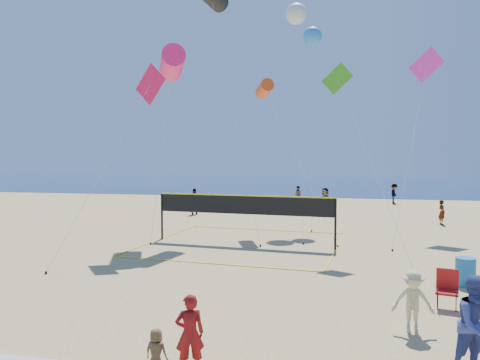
% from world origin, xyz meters
% --- Properties ---
extents(ground, '(120.00, 120.00, 0.00)m').
position_xyz_m(ground, '(0.00, 0.00, 0.00)').
color(ground, tan).
rests_on(ground, ground).
extents(ocean, '(140.00, 50.00, 0.03)m').
position_xyz_m(ocean, '(0.00, 62.00, 0.01)').
color(ocean, navy).
rests_on(ocean, ground).
extents(woman, '(0.67, 0.56, 1.55)m').
position_xyz_m(woman, '(-0.08, -1.64, 0.78)').
color(woman, maroon).
rests_on(woman, ground).
extents(toddler, '(0.41, 0.29, 0.79)m').
position_xyz_m(toddler, '(-0.20, -3.07, 1.00)').
color(toddler, brown).
rests_on(toddler, seawall).
extents(bystander_a, '(1.16, 1.06, 1.93)m').
position_xyz_m(bystander_a, '(5.35, -0.57, 0.97)').
color(bystander_a, navy).
rests_on(bystander_a, ground).
extents(bystander_b, '(0.99, 0.60, 1.50)m').
position_xyz_m(bystander_b, '(4.48, 1.45, 0.75)').
color(bystander_b, beige).
rests_on(bystander_b, ground).
extents(far_person_0, '(1.19, 0.86, 1.87)m').
position_xyz_m(far_person_0, '(-7.36, 21.83, 0.93)').
color(far_person_0, gray).
rests_on(far_person_0, ground).
extents(far_person_1, '(1.57, 1.68, 1.89)m').
position_xyz_m(far_person_1, '(1.79, 24.28, 0.94)').
color(far_person_1, gray).
rests_on(far_person_1, ground).
extents(far_person_2, '(0.49, 0.62, 1.50)m').
position_xyz_m(far_person_2, '(8.95, 20.22, 0.75)').
color(far_person_2, gray).
rests_on(far_person_2, ground).
extents(far_person_3, '(0.83, 0.69, 1.55)m').
position_xyz_m(far_person_3, '(-0.67, 30.95, 0.78)').
color(far_person_3, gray).
rests_on(far_person_3, ground).
extents(far_person_4, '(0.98, 1.28, 1.75)m').
position_xyz_m(far_person_4, '(7.58, 32.68, 0.87)').
color(far_person_4, gray).
rests_on(far_person_4, ground).
extents(camp_chair, '(0.69, 0.81, 1.19)m').
position_xyz_m(camp_chair, '(5.69, 3.49, 0.61)').
color(camp_chair, '#9E1212').
rests_on(camp_chair, ground).
extents(trash_barrel, '(0.62, 0.62, 0.93)m').
position_xyz_m(trash_barrel, '(6.77, 5.96, 0.46)').
color(trash_barrel, '#1861A1').
rests_on(trash_barrel, ground).
extents(volleyball_net, '(9.63, 9.49, 2.36)m').
position_xyz_m(volleyball_net, '(-1.68, 11.56, 1.61)').
color(volleyball_net, black).
rests_on(volleyball_net, ground).
extents(kite_0, '(2.21, 3.95, 9.71)m').
position_xyz_m(kite_0, '(-5.70, 12.88, 8.94)').
color(kite_0, '#FF2270').
rests_on(kite_0, ground).
extents(kite_2, '(4.89, 5.89, 8.53)m').
position_xyz_m(kite_2, '(-1.46, 16.54, 8.03)').
color(kite_2, '#D54417').
rests_on(kite_2, ground).
extents(kite_3, '(2.60, 6.12, 8.46)m').
position_xyz_m(kite_3, '(-5.86, 10.03, 7.20)').
color(kite_3, '#D6164D').
rests_on(kite_3, ground).
extents(kite_4, '(3.50, 5.17, 8.42)m').
position_xyz_m(kite_4, '(2.82, 11.25, 7.18)').
color(kite_4, green).
rests_on(kite_4, ground).
extents(kite_5, '(3.52, 7.26, 10.38)m').
position_xyz_m(kite_5, '(7.46, 17.96, 8.98)').
color(kite_5, '#F532C6').
rests_on(kite_5, ground).
extents(kite_6, '(1.95, 9.39, 14.04)m').
position_xyz_m(kite_6, '(-0.03, 20.59, 13.35)').
color(kite_6, silver).
rests_on(kite_6, ground).
extents(kite_7, '(1.26, 5.21, 12.42)m').
position_xyz_m(kite_7, '(1.03, 20.36, 11.81)').
color(kite_7, '#2A8BE2').
rests_on(kite_7, ground).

